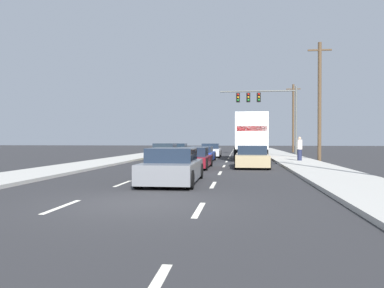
# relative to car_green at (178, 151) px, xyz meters

# --- Properties ---
(ground_plane) EXTENTS (140.00, 140.00, 0.00)m
(ground_plane) POSITION_rel_car_green_xyz_m (3.23, -2.14, -0.59)
(ground_plane) COLOR #2B2B2D
(sidewalk_right) EXTENTS (3.07, 80.00, 0.14)m
(sidewalk_right) POSITION_rel_car_green_xyz_m (10.02, -7.14, -0.52)
(sidewalk_right) COLOR #B2AFA8
(sidewalk_right) RESTS_ON ground_plane
(sidewalk_left) EXTENTS (3.07, 80.00, 0.14)m
(sidewalk_left) POSITION_rel_car_green_xyz_m (-3.55, -7.14, -0.52)
(sidewalk_left) COLOR #B2AFA8
(sidewalk_left) RESTS_ON ground_plane
(lane_markings) EXTENTS (3.54, 62.00, 0.01)m
(lane_markings) POSITION_rel_car_green_xyz_m (3.23, -2.91, -0.59)
(lane_markings) COLOR silver
(lane_markings) RESTS_ON ground_plane
(car_green) EXTENTS (1.89, 4.28, 1.28)m
(car_green) POSITION_rel_car_green_xyz_m (0.00, 0.00, 0.00)
(car_green) COLOR #196B38
(car_green) RESTS_ON ground_plane
(car_yellow) EXTENTS (1.98, 4.38, 1.35)m
(car_yellow) POSITION_rel_car_green_xyz_m (-0.10, -6.22, 0.03)
(car_yellow) COLOR yellow
(car_yellow) RESTS_ON ground_plane
(car_silver) EXTENTS (1.93, 4.37, 1.28)m
(car_silver) POSITION_rel_car_green_xyz_m (3.17, -0.26, -0.01)
(car_silver) COLOR #B7BABF
(car_silver) RESTS_ON ground_plane
(car_blue) EXTENTS (1.94, 4.69, 1.12)m
(car_blue) POSITION_rel_car_green_xyz_m (3.04, -8.19, -0.06)
(car_blue) COLOR #1E389E
(car_blue) RESTS_ON ground_plane
(car_maroon) EXTENTS (2.00, 4.31, 1.21)m
(car_maroon) POSITION_rel_car_green_xyz_m (3.23, -14.84, -0.05)
(car_maroon) COLOR maroon
(car_maroon) RESTS_ON ground_plane
(car_gray) EXTENTS (2.04, 4.68, 1.34)m
(car_gray) POSITION_rel_car_green_xyz_m (3.35, -22.51, 0.02)
(car_gray) COLOR slate
(car_gray) RESTS_ON ground_plane
(box_truck) EXTENTS (2.62, 7.82, 3.67)m
(box_truck) POSITION_rel_car_green_xyz_m (6.73, -5.31, 1.50)
(box_truck) COLOR white
(box_truck) RESTS_ON ground_plane
(car_tan) EXTENTS (2.03, 4.44, 1.31)m
(car_tan) POSITION_rel_car_green_xyz_m (6.62, -13.86, 0.01)
(car_tan) COLOR tan
(car_tan) RESTS_ON ground_plane
(traffic_signal_mast) EXTENTS (7.96, 0.69, 7.18)m
(traffic_signal_mast) POSITION_rel_car_green_xyz_m (8.17, 4.03, 4.96)
(traffic_signal_mast) COLOR #595B56
(traffic_signal_mast) RESTS_ON ground_plane
(utility_pole_mid) EXTENTS (1.80, 0.28, 9.19)m
(utility_pole_mid) POSITION_rel_car_green_xyz_m (12.06, -6.07, 4.15)
(utility_pole_mid) COLOR brown
(utility_pole_mid) RESTS_ON ground_plane
(utility_pole_far) EXTENTS (1.80, 0.28, 8.78)m
(utility_pole_far) POSITION_rel_car_green_xyz_m (12.79, 13.98, 3.94)
(utility_pole_far) COLOR brown
(utility_pole_far) RESTS_ON ground_plane
(pedestrian_near_corner) EXTENTS (0.38, 0.38, 1.72)m
(pedestrian_near_corner) POSITION_rel_car_green_xyz_m (10.21, -8.34, 0.41)
(pedestrian_near_corner) COLOR #1E233F
(pedestrian_near_corner) RESTS_ON sidewalk_right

